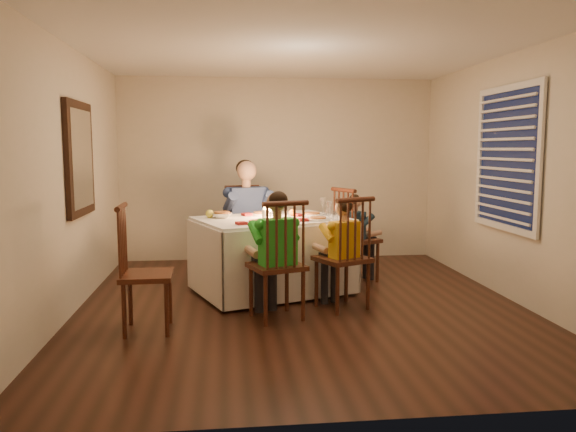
{
  "coord_description": "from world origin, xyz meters",
  "views": [
    {
      "loc": [
        -0.76,
        -5.59,
        1.61
      ],
      "look_at": [
        -0.12,
        0.15,
        0.91
      ],
      "focal_mm": 35.0,
      "sensor_mm": 36.0,
      "label": 1
    }
  ],
  "objects": [
    {
      "name": "wall_left",
      "position": [
        -2.25,
        0.0,
        1.3
      ],
      "size": [
        0.02,
        5.0,
        2.6
      ],
      "primitive_type": "cube",
      "color": "beige",
      "rests_on": "ground"
    },
    {
      "name": "ceiling",
      "position": [
        0.0,
        0.0,
        2.6
      ],
      "size": [
        5.0,
        5.0,
        0.0
      ],
      "primitive_type": "plane",
      "color": "white",
      "rests_on": "wall_back"
    },
    {
      "name": "chair_end",
      "position": [
        0.81,
        0.98,
        0.0
      ],
      "size": [
        0.6,
        0.61,
        1.14
      ],
      "primitive_type": null,
      "rotation": [
        0.0,
        0.0,
        2.0
      ],
      "color": "#37150F",
      "rests_on": "ground"
    },
    {
      "name": "setting_adult",
      "position": [
        -0.35,
        0.87,
        0.85
      ],
      "size": [
        0.33,
        0.33,
        0.02
      ],
      "primitive_type": "cylinder",
      "rotation": [
        0.0,
        0.0,
        0.36
      ],
      "color": "white",
      "rests_on": "dining_table"
    },
    {
      "name": "child_teal",
      "position": [
        0.81,
        0.98,
        0.0
      ],
      "size": [
        0.44,
        0.45,
        1.06
      ],
      "primitive_type": null,
      "rotation": [
        0.0,
        0.0,
        2.0
      ],
      "color": "#172A3A",
      "rests_on": "ground"
    },
    {
      "name": "chair_near_left",
      "position": [
        -0.29,
        -0.43,
        0.0
      ],
      "size": [
        0.59,
        0.57,
        1.14
      ],
      "primitive_type": null,
      "rotation": [
        0.0,
        0.0,
        3.47
      ],
      "color": "#37150F",
      "rests_on": "ground"
    },
    {
      "name": "wall_back",
      "position": [
        0.0,
        2.5,
        1.3
      ],
      "size": [
        4.5,
        0.02,
        2.6
      ],
      "primitive_type": "cube",
      "color": "beige",
      "rests_on": "ground"
    },
    {
      "name": "chair_near_right",
      "position": [
        0.4,
        -0.16,
        0.0
      ],
      "size": [
        0.61,
        0.6,
        1.14
      ],
      "primitive_type": null,
      "rotation": [
        0.0,
        0.0,
        3.58
      ],
      "color": "#37150F",
      "rests_on": "ground"
    },
    {
      "name": "wall_mirror",
      "position": [
        -2.22,
        0.3,
        1.5
      ],
      "size": [
        0.06,
        0.95,
        1.15
      ],
      "color": "black",
      "rests_on": "wall_left"
    },
    {
      "name": "wall_right",
      "position": [
        2.25,
        0.0,
        1.3
      ],
      "size": [
        0.02,
        5.0,
        2.6
      ],
      "primitive_type": "cube",
      "color": "beige",
      "rests_on": "ground"
    },
    {
      "name": "setting_yellow",
      "position": [
        0.23,
        0.33,
        0.85
      ],
      "size": [
        0.33,
        0.33,
        0.02
      ],
      "primitive_type": "cylinder",
      "rotation": [
        0.0,
        0.0,
        0.36
      ],
      "color": "white",
      "rests_on": "dining_table"
    },
    {
      "name": "candle_left",
      "position": [
        -0.34,
        0.52,
        0.89
      ],
      "size": [
        0.06,
        0.06,
        0.1
      ],
      "primitive_type": "cylinder",
      "color": "white",
      "rests_on": "dining_table"
    },
    {
      "name": "serving_bowl",
      "position": [
        -0.8,
        0.63,
        0.86
      ],
      "size": [
        0.24,
        0.24,
        0.06
      ],
      "primitive_type": "imported",
      "rotation": [
        0.0,
        0.0,
        -0.07
      ],
      "color": "white",
      "rests_on": "dining_table"
    },
    {
      "name": "child_green",
      "position": [
        -0.29,
        -0.43,
        0.0
      ],
      "size": [
        0.54,
        0.52,
        1.21
      ],
      "primitive_type": null,
      "rotation": [
        0.0,
        0.0,
        3.47
      ],
      "color": "green",
      "rests_on": "ground"
    },
    {
      "name": "window_blinds",
      "position": [
        2.21,
        0.1,
        1.5
      ],
      "size": [
        0.07,
        1.34,
        1.54
      ],
      "color": "black",
      "rests_on": "wall_right"
    },
    {
      "name": "chair_adult",
      "position": [
        -0.5,
        1.35,
        0.0
      ],
      "size": [
        0.57,
        0.55,
        1.14
      ],
      "primitive_type": null,
      "rotation": [
        0.0,
        0.0,
        0.27
      ],
      "color": "#37150F",
      "rests_on": "ground"
    },
    {
      "name": "adult",
      "position": [
        -0.5,
        1.35,
        0.0
      ],
      "size": [
        0.7,
        0.66,
        1.46
      ],
      "primitive_type": null,
      "rotation": [
        0.0,
        0.0,
        0.27
      ],
      "color": "navy",
      "rests_on": "ground"
    },
    {
      "name": "setting_green",
      "position": [
        -0.43,
        0.13,
        0.85
      ],
      "size": [
        0.33,
        0.33,
        0.02
      ],
      "primitive_type": "cylinder",
      "rotation": [
        0.0,
        0.0,
        0.36
      ],
      "color": "white",
      "rests_on": "dining_table"
    },
    {
      "name": "dining_table",
      "position": [
        -0.25,
        0.55,
        0.6
      ],
      "size": [
        1.91,
        1.65,
        0.81
      ],
      "rotation": [
        0.0,
        0.0,
        0.36
      ],
      "color": "white",
      "rests_on": "ground"
    },
    {
      "name": "ground",
      "position": [
        0.0,
        0.0,
        0.0
      ],
      "size": [
        5.0,
        5.0,
        0.0
      ],
      "primitive_type": "plane",
      "color": "black",
      "rests_on": "ground"
    },
    {
      "name": "setting_teal",
      "position": [
        0.23,
        0.76,
        0.85
      ],
      "size": [
        0.33,
        0.33,
        0.02
      ],
      "primitive_type": "cylinder",
      "rotation": [
        0.0,
        0.0,
        0.36
      ],
      "color": "white",
      "rests_on": "dining_table"
    },
    {
      "name": "squash",
      "position": [
        -0.94,
        0.65,
        0.88
      ],
      "size": [
        0.09,
        0.09,
        0.09
      ],
      "primitive_type": "sphere",
      "color": "#FFF143",
      "rests_on": "dining_table"
    },
    {
      "name": "candle_right",
      "position": [
        -0.19,
        0.57,
        0.89
      ],
      "size": [
        0.06,
        0.06,
        0.1
      ],
      "primitive_type": "cylinder",
      "color": "white",
      "rests_on": "dining_table"
    },
    {
      "name": "child_yellow",
      "position": [
        0.4,
        -0.16,
        0.0
      ],
      "size": [
        0.49,
        0.47,
        1.11
      ],
      "primitive_type": null,
      "rotation": [
        0.0,
        0.0,
        3.58
      ],
      "color": "gold",
      "rests_on": "ground"
    },
    {
      "name": "chair_extra",
      "position": [
        -1.45,
        -0.66,
        0.0
      ],
      "size": [
        0.45,
        0.48,
        1.13
      ],
      "primitive_type": null,
      "rotation": [
        0.0,
        0.0,
        1.6
      ],
      "color": "#37150F",
      "rests_on": "ground"
    },
    {
      "name": "orange_fruit",
      "position": [
        -0.0,
        0.71,
        0.88
      ],
      "size": [
        0.08,
        0.08,
        0.08
      ],
      "primitive_type": "sphere",
      "color": "orange",
      "rests_on": "dining_table"
    }
  ]
}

